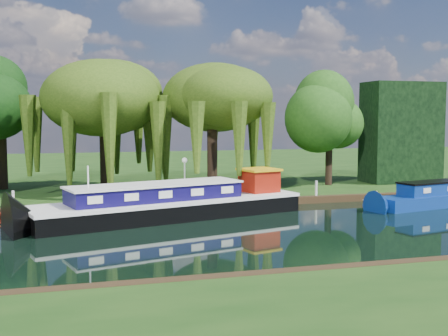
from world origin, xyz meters
name	(u,v)px	position (x,y,z in m)	size (l,w,h in m)	color
ground	(219,235)	(0.00, 0.00, 0.00)	(120.00, 120.00, 0.00)	black
far_bank	(135,169)	(0.00, 34.00, 0.23)	(120.00, 52.00, 0.45)	#14340E
dutch_barge	(172,204)	(-1.31, 5.19, 0.82)	(15.98, 7.50, 3.29)	black
red_dinghy	(28,220)	(-9.09, 6.64, 0.00)	(2.56, 3.58, 0.74)	maroon
white_cruiser	(379,206)	(12.13, 5.79, 0.00)	(1.80, 2.09, 1.10)	silver
willow_left	(104,101)	(-4.40, 14.35, 6.80)	(7.29, 7.29, 8.74)	black
willow_right	(212,107)	(2.62, 11.43, 6.35)	(6.64, 6.64, 8.09)	black
tree_far_mid	(1,103)	(-11.45, 17.69, 6.65)	(5.50, 5.50, 8.99)	black
tree_far_right	(330,118)	(12.51, 13.71, 5.63)	(4.60, 4.60, 7.52)	black
conifer_hedge	(401,132)	(19.00, 14.00, 4.45)	(6.00, 3.00, 8.00)	black
lamppost	(185,166)	(0.50, 10.50, 2.42)	(0.36, 0.36, 2.56)	silver
mooring_posts	(176,193)	(-0.50, 8.40, 0.95)	(19.16, 0.16, 1.00)	silver
reeds_near	(443,251)	(6.87, -7.57, 0.55)	(33.70, 1.50, 1.10)	#1F4713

